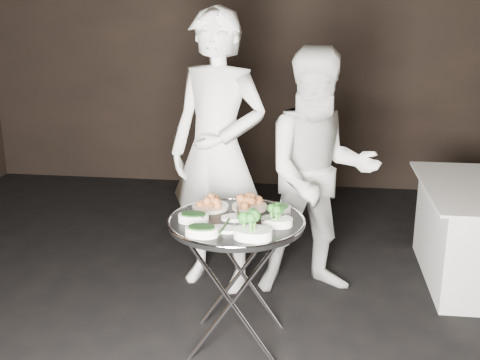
# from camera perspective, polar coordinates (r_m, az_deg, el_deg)

# --- Properties ---
(wall_back) EXTENTS (6.00, 0.05, 3.00)m
(wall_back) POSITION_cam_1_polar(r_m,az_deg,el_deg) (6.21, 3.05, 13.03)
(wall_back) COLOR black
(wall_back) RESTS_ON floor
(tray_stand) EXTENTS (0.51, 0.43, 0.75)m
(tray_stand) POSITION_cam_1_polar(r_m,az_deg,el_deg) (3.42, -0.33, -9.27)
(tray_stand) COLOR silver
(tray_stand) RESTS_ON floor
(serving_tray) EXTENTS (0.75, 0.75, 0.04)m
(serving_tray) POSITION_cam_1_polar(r_m,az_deg,el_deg) (3.28, -0.35, -4.00)
(serving_tray) COLOR black
(serving_tray) RESTS_ON tray_stand
(potato_plate_a) EXTENTS (0.21, 0.21, 0.08)m
(potato_plate_a) POSITION_cam_1_polar(r_m,az_deg,el_deg) (3.45, -2.84, -2.17)
(potato_plate_a) COLOR beige
(potato_plate_a) RESTS_ON serving_tray
(potato_plate_b) EXTENTS (0.20, 0.20, 0.07)m
(potato_plate_b) POSITION_cam_1_polar(r_m,az_deg,el_deg) (3.45, 0.91, -2.19)
(potato_plate_b) COLOR beige
(potato_plate_b) RESTS_ON serving_tray
(greens_bowl) EXTENTS (0.12, 0.12, 0.07)m
(greens_bowl) POSITION_cam_1_polar(r_m,az_deg,el_deg) (3.37, 3.85, -2.72)
(greens_bowl) COLOR white
(greens_bowl) RESTS_ON serving_tray
(asparagus_plate_a) EXTENTS (0.21, 0.14, 0.04)m
(asparagus_plate_a) POSITION_cam_1_polar(r_m,az_deg,el_deg) (3.28, -0.18, -3.47)
(asparagus_plate_a) COLOR white
(asparagus_plate_a) RESTS_ON serving_tray
(asparagus_plate_b) EXTENTS (0.18, 0.11, 0.03)m
(asparagus_plate_b) POSITION_cam_1_polar(r_m,az_deg,el_deg) (3.13, -1.52, -4.57)
(asparagus_plate_b) COLOR white
(asparagus_plate_b) RESTS_ON serving_tray
(spinach_bowl_a) EXTENTS (0.17, 0.11, 0.07)m
(spinach_bowl_a) POSITION_cam_1_polar(r_m,az_deg,el_deg) (3.25, -4.43, -3.47)
(spinach_bowl_a) COLOR white
(spinach_bowl_a) RESTS_ON serving_tray
(spinach_bowl_b) EXTENTS (0.17, 0.11, 0.07)m
(spinach_bowl_b) POSITION_cam_1_polar(r_m,az_deg,el_deg) (3.06, -3.66, -4.75)
(spinach_bowl_b) COLOR white
(spinach_bowl_b) RESTS_ON serving_tray
(broccoli_bowl_a) EXTENTS (0.17, 0.13, 0.07)m
(broccoli_bowl_a) POSITION_cam_1_polar(r_m,az_deg,el_deg) (3.20, 3.53, -3.79)
(broccoli_bowl_a) COLOR white
(broccoli_bowl_a) RESTS_ON serving_tray
(broccoli_bowl_b) EXTENTS (0.21, 0.15, 0.08)m
(broccoli_bowl_b) POSITION_cam_1_polar(r_m,az_deg,el_deg) (3.03, 1.24, -4.90)
(broccoli_bowl_b) COLOR white
(broccoli_bowl_b) RESTS_ON serving_tray
(serving_utensils) EXTENTS (0.57, 0.41, 0.01)m
(serving_utensils) POSITION_cam_1_polar(r_m,az_deg,el_deg) (3.32, 0.10, -2.68)
(serving_utensils) COLOR silver
(serving_utensils) RESTS_ON serving_tray
(waiter_left) EXTENTS (0.79, 0.64, 1.88)m
(waiter_left) POSITION_cam_1_polar(r_m,az_deg,el_deg) (3.98, -2.14, 2.59)
(waiter_left) COLOR white
(waiter_left) RESTS_ON floor
(waiter_right) EXTENTS (0.93, 0.80, 1.64)m
(waiter_right) POSITION_cam_1_polar(r_m,az_deg,el_deg) (3.95, 7.52, 0.54)
(waiter_right) COLOR white
(waiter_right) RESTS_ON floor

